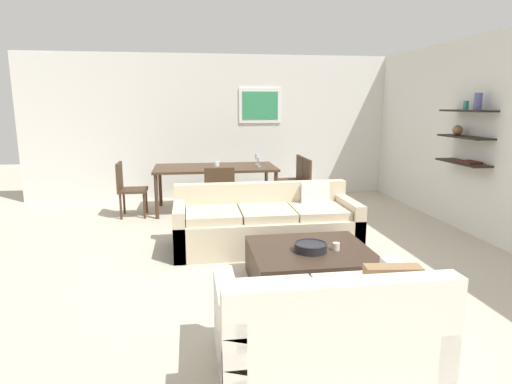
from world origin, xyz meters
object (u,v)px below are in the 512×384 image
(dining_table, at_px, (215,170))
(wine_glass_foot, at_px, (217,164))
(dining_chair_right_near, at_px, (300,181))
(wine_glass_right_far, at_px, (257,157))
(sofa_beige, at_px, (266,225))
(dining_chair_left_near, at_px, (127,186))
(dining_chair_foot, at_px, (219,192))
(dining_chair_right_far, at_px, (294,177))
(coffee_table, at_px, (310,267))
(wine_glass_right_near, at_px, (259,160))
(loveseat_white, at_px, (326,328))
(candle_jar, at_px, (336,247))
(decorative_bowl, at_px, (311,247))

(dining_table, xyz_separation_m, wine_glass_foot, (0.00, -0.45, 0.17))
(dining_chair_right_near, xyz_separation_m, wine_glass_right_far, (-0.69, 0.36, 0.38))
(sofa_beige, relative_size, dining_chair_left_near, 2.58)
(dining_chair_right_near, bearing_deg, sofa_beige, -116.20)
(dining_chair_foot, relative_size, dining_chair_left_near, 1.00)
(dining_chair_right_far, xyz_separation_m, dining_chair_left_near, (-2.85, -0.46, 0.00))
(wine_glass_foot, bearing_deg, dining_chair_foot, -90.00)
(sofa_beige, relative_size, coffee_table, 1.92)
(coffee_table, distance_m, dining_chair_right_near, 3.16)
(dining_chair_foot, xyz_separation_m, wine_glass_foot, (-0.00, 0.47, 0.35))
(wine_glass_right_near, bearing_deg, dining_chair_left_near, -177.23)
(loveseat_white, distance_m, dining_table, 4.72)
(wine_glass_right_near, relative_size, wine_glass_right_far, 0.83)
(sofa_beige, distance_m, dining_chair_foot, 1.29)
(loveseat_white, height_order, dining_chair_foot, dining_chair_foot)
(dining_table, relative_size, dining_chair_left_near, 2.31)
(dining_chair_right_far, xyz_separation_m, wine_glass_right_far, (-0.69, -0.10, 0.38))
(dining_chair_right_near, xyz_separation_m, wine_glass_right_near, (-0.69, 0.10, 0.36))
(coffee_table, xyz_separation_m, candle_jar, (0.24, -0.08, 0.23))
(dining_chair_foot, bearing_deg, candle_jar, -68.26)
(dining_chair_foot, bearing_deg, coffee_table, -72.59)
(candle_jar, bearing_deg, dining_table, 106.18)
(loveseat_white, xyz_separation_m, wine_glass_foot, (-0.47, 4.23, 0.56))
(wine_glass_foot, bearing_deg, dining_chair_right_near, 8.92)
(sofa_beige, xyz_separation_m, dining_table, (-0.51, 2.09, 0.40))
(dining_chair_right_far, height_order, dining_chair_right_near, same)
(dining_chair_left_near, bearing_deg, wine_glass_right_near, 2.77)
(coffee_table, relative_size, wine_glass_foot, 7.94)
(wine_glass_right_near, bearing_deg, wine_glass_foot, -155.98)
(dining_chair_left_near, bearing_deg, candle_jar, -52.66)
(wine_glass_right_near, bearing_deg, dining_table, 170.16)
(coffee_table, distance_m, candle_jar, 0.34)
(loveseat_white, xyz_separation_m, dining_table, (-0.47, 4.68, 0.40))
(sofa_beige, bearing_deg, wine_glass_right_near, 83.47)
(dining_chair_right_near, xyz_separation_m, wine_glass_foot, (-1.42, -0.22, 0.35))
(dining_table, relative_size, dining_chair_right_near, 2.31)
(dining_chair_foot, bearing_deg, wine_glass_right_far, 54.99)
(decorative_bowl, distance_m, wine_glass_right_far, 3.53)
(wine_glass_right_near, relative_size, wine_glass_foot, 1.07)
(sofa_beige, bearing_deg, decorative_bowl, -80.60)
(dining_table, distance_m, dining_chair_foot, 0.94)
(loveseat_white, xyz_separation_m, dining_chair_left_near, (-1.90, 4.45, 0.21))
(dining_chair_right_far, bearing_deg, loveseat_white, -100.95)
(sofa_beige, distance_m, wine_glass_right_far, 2.30)
(loveseat_white, relative_size, decorative_bowl, 4.51)
(sofa_beige, bearing_deg, wine_glass_foot, 107.39)
(decorative_bowl, height_order, wine_glass_right_near, wine_glass_right_near)
(wine_glass_right_far, bearing_deg, dining_chair_right_far, 8.62)
(sofa_beige, height_order, dining_table, sofa_beige)
(coffee_table, bearing_deg, wine_glass_foot, 104.69)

